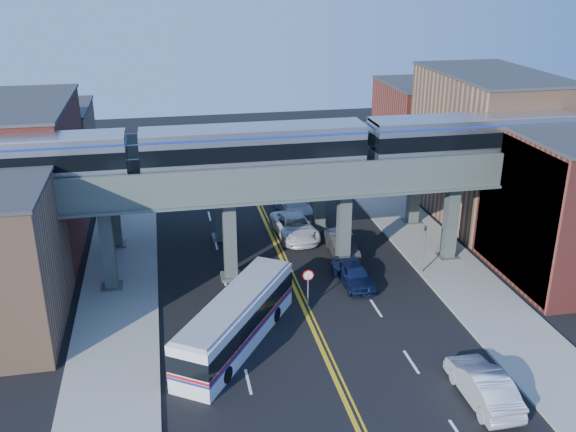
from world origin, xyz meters
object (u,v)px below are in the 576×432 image
transit_train (254,148)px  car_parked_curb (483,385)px  transit_bus (236,321)px  car_lane_d (294,205)px  car_lane_b (342,245)px  car_lane_c (295,227)px  car_lane_a (354,274)px  traffic_signal (424,244)px  stop_sign (308,282)px

transit_train → car_parked_curb: (8.96, -15.75, -8.30)m
transit_bus → car_lane_d: (7.36, 19.32, -0.60)m
car_lane_b → car_lane_d: car_lane_d is taller
car_parked_curb → transit_train: bearing=-60.4°
car_lane_b → car_lane_c: (-2.77, 3.98, 0.04)m
car_lane_a → car_parked_curb: car_parked_curb is taller
car_lane_a → car_lane_d: 13.70m
traffic_signal → car_lane_b: 6.42m
stop_sign → car_lane_b: bearing=59.3°
car_parked_curb → stop_sign: bearing=-59.1°
stop_sign → car_lane_a: bearing=33.1°
car_parked_curb → car_lane_c: bearing=-77.3°
car_lane_a → car_lane_c: bearing=100.7°
car_lane_a → car_lane_d: car_lane_d is taller
car_lane_b → car_lane_c: size_ratio=0.80×
traffic_signal → transit_bus: traffic_signal is taller
car_lane_c → car_lane_b: bearing=-59.7°
transit_bus → car_lane_d: 20.69m
traffic_signal → car_lane_a: traffic_signal is taller
stop_sign → car_lane_d: stop_sign is taller
car_lane_b → car_lane_a: bearing=-94.4°
transit_train → car_parked_curb: 19.93m
stop_sign → transit_bus: transit_bus is taller
transit_bus → car_parked_curb: size_ratio=1.99×
transit_train → car_lane_c: 11.11m
transit_train → transit_bus: size_ratio=4.25×
transit_train → car_lane_d: bearing=65.8°
transit_train → stop_sign: 9.29m
transit_bus → car_lane_a: size_ratio=2.26×
car_lane_a → car_lane_d: (-1.29, 13.63, 0.06)m
car_parked_curb → car_lane_a: bearing=-78.5°
transit_train → traffic_signal: size_ratio=10.95×
stop_sign → car_lane_c: size_ratio=0.43×
traffic_signal → car_lane_d: bearing=116.3°
car_lane_a → car_lane_b: 4.77m
traffic_signal → car_lane_d: traffic_signal is taller
transit_train → car_lane_c: bearing=56.8°
transit_bus → car_lane_c: bearing=9.2°
transit_bus → car_lane_b: 13.91m
car_lane_b → transit_bus: bearing=-129.4°
traffic_signal → car_lane_a: bearing=-173.8°
car_lane_a → car_parked_curb: 13.46m
car_lane_d → car_lane_a: bearing=-90.5°
car_parked_curb → traffic_signal: bearing=-100.2°
stop_sign → car_parked_curb: size_ratio=0.50×
stop_sign → car_lane_c: 11.30m
car_lane_d → car_lane_b: bearing=-84.4°
car_lane_d → car_parked_curb: (3.97, -26.82, 0.02)m
traffic_signal → car_lane_c: traffic_signal is taller
transit_train → transit_bus: transit_train is taller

